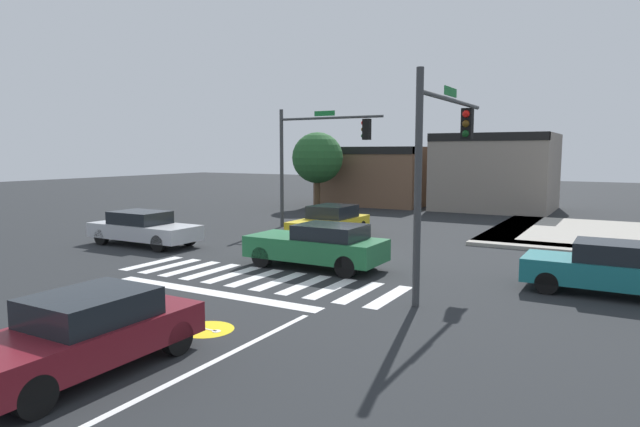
# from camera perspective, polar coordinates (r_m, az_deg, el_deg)

# --- Properties ---
(ground_plane) EXTENTS (120.00, 120.00, 0.00)m
(ground_plane) POSITION_cam_1_polar(r_m,az_deg,el_deg) (20.35, 0.78, -4.24)
(ground_plane) COLOR #232628
(crosswalk_near) EXTENTS (9.12, 2.53, 0.01)m
(crosswalk_near) POSITION_cam_1_polar(r_m,az_deg,el_deg) (16.64, -6.79, -6.70)
(crosswalk_near) COLOR silver
(crosswalk_near) RESTS_ON ground_plane
(lane_markings) EXTENTS (6.80, 18.75, 0.01)m
(lane_markings) POSITION_cam_1_polar(r_m,az_deg,el_deg) (11.12, -23.96, -13.96)
(lane_markings) COLOR white
(lane_markings) RESTS_ON ground_plane
(bike_detector_marking) EXTENTS (1.16, 1.16, 0.01)m
(bike_detector_marking) POSITION_cam_1_polar(r_m,az_deg,el_deg) (12.15, -11.76, -11.79)
(bike_detector_marking) COLOR yellow
(bike_detector_marking) RESTS_ON ground_plane
(curb_corner_northeast) EXTENTS (10.00, 10.60, 0.15)m
(curb_corner_northeast) POSITION_cam_1_polar(r_m,az_deg,el_deg) (27.20, 26.95, -2.08)
(curb_corner_northeast) COLOR #9E998E
(curb_corner_northeast) RESTS_ON ground_plane
(storefront_row) EXTENTS (15.57, 6.68, 4.95)m
(storefront_row) POSITION_cam_1_polar(r_m,az_deg,el_deg) (38.25, 12.77, 4.12)
(storefront_row) COLOR brown
(storefront_row) RESTS_ON ground_plane
(traffic_signal_northwest) EXTENTS (5.57, 0.32, 5.89)m
(traffic_signal_northwest) POSITION_cam_1_polar(r_m,az_deg,el_deg) (26.38, -0.31, 7.07)
(traffic_signal_northwest) COLOR #383A3D
(traffic_signal_northwest) RESTS_ON ground_plane
(traffic_signal_southeast) EXTENTS (0.32, 5.64, 5.77)m
(traffic_signal_southeast) POSITION_cam_1_polar(r_m,az_deg,el_deg) (15.15, 12.82, 6.96)
(traffic_signal_southeast) COLOR #383A3D
(traffic_signal_southeast) RESTS_ON ground_plane
(car_maroon) EXTENTS (1.78, 4.14, 1.36)m
(car_maroon) POSITION_cam_1_polar(r_m,az_deg,el_deg) (10.37, -23.39, -11.37)
(car_maroon) COLOR maroon
(car_maroon) RESTS_ON ground_plane
(car_green) EXTENTS (4.55, 1.87, 1.47)m
(car_green) POSITION_cam_1_polar(r_m,az_deg,el_deg) (17.76, -0.19, -3.34)
(car_green) COLOR #1E6638
(car_green) RESTS_ON ground_plane
(car_silver) EXTENTS (4.77, 1.83, 1.38)m
(car_silver) POSITION_cam_1_polar(r_m,az_deg,el_deg) (23.25, -18.01, -1.46)
(car_silver) COLOR #B7BABF
(car_silver) RESTS_ON ground_plane
(car_yellow) EXTENTS (1.92, 4.46, 1.39)m
(car_yellow) POSITION_cam_1_polar(r_m,az_deg,el_deg) (24.38, 1.08, -0.81)
(car_yellow) COLOR gold
(car_yellow) RESTS_ON ground_plane
(car_teal) EXTENTS (4.40, 1.72, 1.42)m
(car_teal) POSITION_cam_1_polar(r_m,az_deg,el_deg) (16.40, 28.29, -5.13)
(car_teal) COLOR #196B70
(car_teal) RESTS_ON ground_plane
(roadside_tree) EXTENTS (3.39, 3.39, 5.10)m
(roadside_tree) POSITION_cam_1_polar(r_m,az_deg,el_deg) (36.37, -0.26, 5.83)
(roadside_tree) COLOR #4C3823
(roadside_tree) RESTS_ON ground_plane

